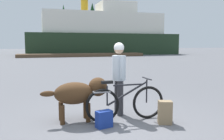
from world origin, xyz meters
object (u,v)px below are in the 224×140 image
object	(u,v)px
bicycle	(125,103)
handbag_pannier	(104,119)
backpack	(165,112)
ferry_boat	(102,35)
dog	(79,93)
person_cyclist	(119,72)

from	to	relation	value
bicycle	handbag_pannier	bearing A→B (deg)	-153.39
backpack	ferry_boat	bearing A→B (deg)	77.43
handbag_pannier	ferry_boat	size ratio (longest dim) A/B	0.01
backpack	handbag_pannier	distance (m)	1.28
dog	handbag_pannier	distance (m)	0.83
bicycle	dog	world-z (taller)	dog
dog	handbag_pannier	world-z (taller)	dog
backpack	dog	bearing A→B (deg)	156.30
handbag_pannier	person_cyclist	bearing A→B (deg)	53.67
person_cyclist	ferry_boat	distance (m)	33.64
handbag_pannier	ferry_boat	world-z (taller)	ferry_boat
ferry_boat	person_cyclist	bearing A→B (deg)	-104.08
ferry_boat	bicycle	bearing A→B (deg)	-103.91
backpack	handbag_pannier	world-z (taller)	backpack
dog	backpack	world-z (taller)	dog
backpack	ferry_boat	distance (m)	34.45
backpack	ferry_boat	world-z (taller)	ferry_boat
person_cyclist	ferry_boat	xyz separation A→B (m)	(8.17, 32.57, 2.07)
handbag_pannier	ferry_boat	distance (m)	34.60
bicycle	ferry_boat	distance (m)	34.18
bicycle	dog	distance (m)	1.02
person_cyclist	backpack	distance (m)	1.40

